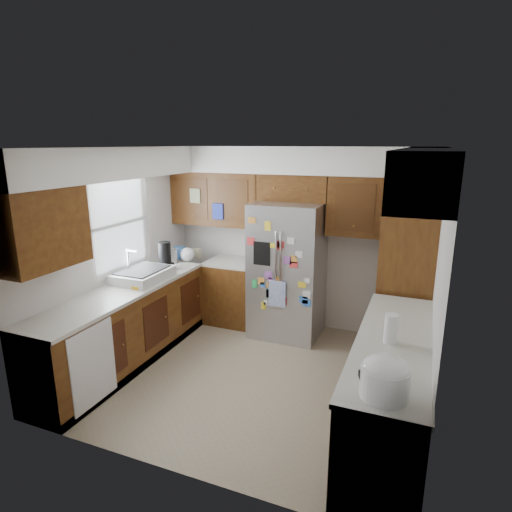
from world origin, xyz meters
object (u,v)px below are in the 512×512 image
at_px(pantry, 407,271).
at_px(rice_cooker, 385,377).
at_px(fridge, 287,270).
at_px(paper_towel, 391,329).

xyz_separation_m(pantry, rice_cooker, (-0.00, -2.53, -0.01)).
height_order(pantry, fridge, pantry).
bearing_deg(rice_cooker, pantry, 89.99).
bearing_deg(paper_towel, fridge, 130.03).
xyz_separation_m(rice_cooker, paper_towel, (-0.03, 0.84, -0.02)).
bearing_deg(paper_towel, rice_cooker, -87.69).
bearing_deg(rice_cooker, paper_towel, 92.31).
relative_size(fridge, paper_towel, 7.19).
xyz_separation_m(fridge, rice_cooker, (1.50, -2.58, 0.17)).
distance_m(fridge, paper_towel, 2.28).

